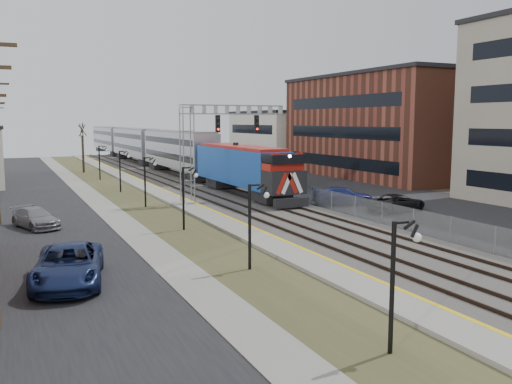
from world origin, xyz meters
TOP-DOWN VIEW (x-y plane):
  - ground at (0.00, 0.00)m, footprint 160.00×160.00m
  - street_west at (-11.50, 35.00)m, footprint 7.00×120.00m
  - sidewalk at (-7.00, 35.00)m, footprint 2.00×120.00m
  - grass_median at (-4.00, 35.00)m, footprint 4.00×120.00m
  - platform at (-1.00, 35.00)m, footprint 2.00×120.00m
  - ballast_bed at (4.00, 35.00)m, footprint 8.00×120.00m
  - parking_lot at (16.00, 35.00)m, footprint 16.00×120.00m
  - platform_edge at (-0.12, 35.00)m, footprint 0.24×120.00m
  - track_near at (2.00, 35.00)m, footprint 1.58×120.00m
  - track_far at (5.50, 35.00)m, footprint 1.58×120.00m
  - train at (5.50, 65.82)m, footprint 3.00×85.85m
  - signal_gantry at (1.22, 27.99)m, footprint 9.00×1.07m
  - lampposts at (-4.00, 18.29)m, footprint 0.14×62.14m
  - fence at (8.20, 35.00)m, footprint 0.04×120.00m
  - buildings_east at (30.00, 31.18)m, footprint 16.00×76.00m
  - bare_trees at (-12.66, 38.91)m, footprint 12.30×42.30m
  - car_lot_c at (12.71, 17.96)m, footprint 5.14×3.08m
  - car_lot_d at (10.85, 22.40)m, footprint 5.38×3.62m
  - car_lot_e at (10.80, 36.86)m, footprint 4.42×2.98m
  - car_lot_f at (13.00, 38.90)m, footprint 5.26×3.31m
  - car_street_a at (-11.78, 9.20)m, footprint 3.74×6.25m
  - car_street_b at (-12.36, 22.74)m, footprint 3.20×4.73m

SIDE VIEW (x-z plane):
  - ground at x=0.00m, z-range 0.00..0.00m
  - street_west at x=-11.50m, z-range 0.00..0.04m
  - parking_lot at x=16.00m, z-range 0.00..0.04m
  - grass_median at x=-4.00m, z-range 0.00..0.06m
  - sidewalk at x=-7.00m, z-range 0.00..0.08m
  - ballast_bed at x=4.00m, z-range 0.00..0.20m
  - platform at x=-1.00m, z-range 0.00..0.24m
  - platform_edge at x=-0.12m, z-range 0.24..0.25m
  - track_near at x=2.00m, z-range 0.20..0.35m
  - track_far at x=5.50m, z-range 0.20..0.35m
  - car_street_b at x=-12.36m, z-range 0.00..1.27m
  - car_lot_c at x=12.71m, z-range 0.00..1.34m
  - car_lot_e at x=10.80m, z-range 0.00..1.40m
  - car_lot_d at x=10.85m, z-range 0.00..1.45m
  - fence at x=8.20m, z-range 0.00..1.60m
  - car_street_a at x=-11.78m, z-range 0.00..1.62m
  - car_lot_f at x=13.00m, z-range 0.00..1.64m
  - lampposts at x=-4.00m, z-range 0.00..4.00m
  - bare_trees at x=-12.66m, z-range -0.27..5.68m
  - train at x=5.50m, z-range 0.26..5.58m
  - signal_gantry at x=1.22m, z-range 1.51..9.66m
  - buildings_east at x=30.00m, z-range -1.19..13.81m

